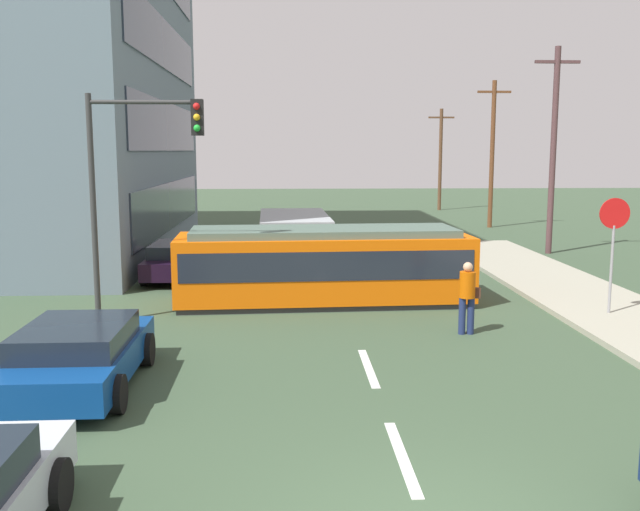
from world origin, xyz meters
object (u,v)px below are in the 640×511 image
Objects in this scene: pedestrian_crossing at (467,294)px; parked_sedan_far at (181,259)px; utility_pole_mid at (553,147)px; streetcar_tram at (324,264)px; stop_sign at (614,231)px; city_bus at (294,235)px; traffic_light_mast at (135,166)px; parked_sedan_mid at (79,354)px; utility_pole_far at (492,152)px; utility_pole_distant at (440,157)px.

pedestrian_crossing is 0.39× the size of parked_sedan_far.
utility_pole_mid is (14.18, 4.99, 3.67)m from parked_sedan_far.
streetcar_tram is 13.57m from utility_pole_mid.
city_bus is at bearing 130.04° from stop_sign.
pedestrian_crossing is 0.30× the size of traffic_light_mast.
city_bus reaches higher than parked_sedan_mid.
utility_pole_far is at bearing 54.85° from traffic_light_mast.
pedestrian_crossing is 0.20× the size of utility_pole_mid.
utility_pole_distant is at bearing 65.95° from traffic_light_mast.
parked_sedan_far is at bearing -140.10° from city_bus.
traffic_light_mast is at bearing -155.33° from streetcar_tram.
utility_pole_mid reaches higher than utility_pole_far.
parked_sedan_far is (-3.76, -3.15, -0.41)m from city_bus.
city_bus is 1.39× the size of parked_sedan_mid.
parked_sedan_far is (0.18, 10.84, 0.00)m from parked_sedan_mid.
parked_sedan_far is (-7.59, 7.47, -0.32)m from pedestrian_crossing.
parked_sedan_mid is 1.48× the size of stop_sign.
stop_sign is at bearing -98.26° from utility_pole_far.
parked_sedan_mid is (-4.68, -6.87, -0.45)m from streetcar_tram.
streetcar_tram is 1.89× the size of parked_sedan_mid.
parked_sedan_mid is at bearing -158.09° from stop_sign.
traffic_light_mast reaches higher than streetcar_tram.
parked_sedan_far is (-4.49, 3.96, -0.45)m from streetcar_tram.
utility_pole_mid reaches higher than utility_pole_distant.
utility_pole_mid is 1.17× the size of utility_pole_distant.
traffic_light_mast reaches higher than parked_sedan_far.
streetcar_tram is 4.84× the size of pedestrian_crossing.
utility_pole_mid reaches higher than traffic_light_mast.
parked_sedan_mid and parked_sedan_far have the same top height.
pedestrian_crossing is 0.21× the size of utility_pole_far.
parked_sedan_far is at bearing 152.08° from stop_sign.
parked_sedan_far is at bearing -134.63° from utility_pole_far.
pedestrian_crossing is at bearing -107.46° from utility_pole_far.
utility_pole_far reaches higher than city_bus.
city_bus is 16.18m from utility_pole_far.
parked_sedan_mid is at bearing -111.36° from utility_pole_distant.
city_bus is 1.08× the size of traffic_light_mast.
streetcar_tram is 8.33m from parked_sedan_mid.
traffic_light_mast is at bearing 169.67° from pedestrian_crossing.
stop_sign is 21.20m from utility_pole_far.
stop_sign is 32.35m from utility_pole_distant.
utility_pole_mid is at bearing 10.01° from city_bus.
parked_sedan_mid is 0.61× the size of utility_pole_distant.
city_bus is 2.06× the size of stop_sign.
pedestrian_crossing is at bearing -44.55° from parked_sedan_far.
stop_sign is (7.05, -2.16, 1.12)m from streetcar_tram.
utility_pole_far is at bearing 87.65° from utility_pole_mid.
streetcar_tram is 31.70m from utility_pole_distant.
traffic_light_mast is 35.21m from utility_pole_distant.
streetcar_tram reaches higher than parked_sedan_far.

